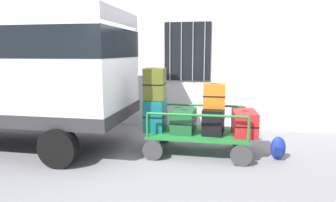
% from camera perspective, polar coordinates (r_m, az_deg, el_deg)
% --- Properties ---
extents(ground_plane, '(40.00, 40.00, 0.00)m').
position_cam_1_polar(ground_plane, '(5.59, 0.68, -11.35)').
color(ground_plane, gray).
extents(building_wall, '(12.00, 0.38, 5.00)m').
position_cam_1_polar(building_wall, '(7.92, 4.15, 13.15)').
color(building_wall, silver).
rests_on(building_wall, ground).
extents(van, '(4.76, 2.19, 2.78)m').
position_cam_1_polar(van, '(6.94, -27.61, 6.12)').
color(van, silver).
rests_on(van, ground).
extents(luggage_cart, '(1.98, 1.18, 0.43)m').
position_cam_1_polar(luggage_cart, '(5.88, 5.91, -6.73)').
color(luggage_cart, '#1E722D').
rests_on(luggage_cart, ground).
extents(cart_railing, '(1.87, 1.04, 0.47)m').
position_cam_1_polar(cart_railing, '(5.77, 5.99, -2.42)').
color(cart_railing, '#1E722D').
rests_on(cart_railing, luggage_cart).
extents(suitcase_left_bottom, '(0.40, 0.62, 0.63)m').
position_cam_1_polar(suitcase_left_bottom, '(5.93, -2.44, -2.65)').
color(suitcase_left_bottom, '#0F5960').
rests_on(suitcase_left_bottom, luggage_cart).
extents(suitcase_left_middle, '(0.42, 0.49, 0.62)m').
position_cam_1_polar(suitcase_left_middle, '(5.80, -2.55, 3.35)').
color(suitcase_left_middle, '#4C5119').
rests_on(suitcase_left_middle, suitcase_left_bottom).
extents(suitcase_midleft_bottom, '(0.47, 0.67, 0.45)m').
position_cam_1_polar(suitcase_midleft_bottom, '(5.80, 3.07, -3.86)').
color(suitcase_midleft_bottom, '#194C28').
rests_on(suitcase_midleft_bottom, luggage_cart).
extents(suitcase_center_bottom, '(0.44, 0.66, 0.50)m').
position_cam_1_polar(suitcase_center_bottom, '(5.76, 8.84, -3.79)').
color(suitcase_center_bottom, black).
rests_on(suitcase_center_bottom, luggage_cart).
extents(suitcase_center_middle, '(0.42, 0.29, 0.48)m').
position_cam_1_polar(suitcase_center_middle, '(5.67, 8.96, 1.01)').
color(suitcase_center_middle, orange).
rests_on(suitcase_center_middle, suitcase_center_bottom).
extents(suitcase_midright_bottom, '(0.48, 0.76, 0.46)m').
position_cam_1_polar(suitcase_midright_bottom, '(5.78, 14.61, -4.11)').
color(suitcase_midright_bottom, '#B21E1E').
rests_on(suitcase_midright_bottom, luggage_cart).
extents(backpack, '(0.27, 0.22, 0.44)m').
position_cam_1_polar(backpack, '(5.90, 20.58, -8.58)').
color(backpack, navy).
rests_on(backpack, ground).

